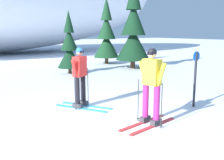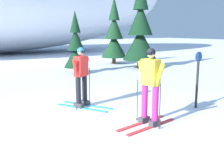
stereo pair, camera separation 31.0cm
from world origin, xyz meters
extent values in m
plane|color=white|center=(0.00, 0.00, 0.00)|extent=(120.00, 120.00, 0.00)
cube|color=#2893CC|center=(0.23, 1.26, 0.01)|extent=(0.94, 1.52, 0.03)
cube|color=#2893CC|center=(-0.05, 1.09, 0.01)|extent=(0.94, 1.52, 0.03)
cube|color=#38383D|center=(0.18, 1.34, 0.09)|extent=(0.26, 0.31, 0.12)
cube|color=#38383D|center=(-0.10, 1.18, 0.09)|extent=(0.26, 0.31, 0.12)
cylinder|color=black|center=(0.18, 1.34, 0.54)|extent=(0.15, 0.15, 0.78)
cylinder|color=black|center=(-0.10, 1.18, 0.54)|extent=(0.15, 0.15, 0.78)
cube|color=red|center=(0.04, 1.26, 1.22)|extent=(0.48, 0.42, 0.58)
cylinder|color=red|center=(0.26, 1.39, 1.16)|extent=(0.29, 0.22, 0.58)
cylinder|color=red|center=(-0.18, 1.13, 1.16)|extent=(0.29, 0.22, 0.58)
sphere|color=tan|center=(0.04, 1.26, 1.63)|extent=(0.19, 0.19, 0.19)
sphere|color=#2366B2|center=(0.04, 1.26, 1.66)|extent=(0.21, 0.21, 0.21)
cube|color=black|center=(0.08, 1.19, 1.64)|extent=(0.15, 0.11, 0.07)
cylinder|color=#2D2D33|center=(0.37, 1.38, 0.56)|extent=(0.02, 0.02, 1.13)
cylinder|color=#2D2D33|center=(0.37, 1.38, 0.06)|extent=(0.07, 0.07, 0.01)
cylinder|color=#2D2D33|center=(-0.22, 1.03, 0.56)|extent=(0.02, 0.02, 1.13)
cylinder|color=#2D2D33|center=(-0.22, 1.03, 0.06)|extent=(0.07, 0.07, 0.01)
cube|color=red|center=(0.70, -1.16, 0.01)|extent=(1.61, 0.37, 0.03)
cube|color=red|center=(0.64, -0.83, 0.01)|extent=(1.61, 0.37, 0.03)
cube|color=#38383D|center=(0.80, -1.14, 0.09)|extent=(0.30, 0.19, 0.12)
cube|color=#38383D|center=(0.74, -0.82, 0.09)|extent=(0.30, 0.19, 0.12)
cylinder|color=#B7237A|center=(0.80, -1.14, 0.56)|extent=(0.15, 0.15, 0.82)
cylinder|color=#B7237A|center=(0.74, -0.82, 0.56)|extent=(0.15, 0.15, 0.82)
cube|color=yellow|center=(0.77, -0.98, 1.27)|extent=(0.31, 0.45, 0.61)
cylinder|color=yellow|center=(0.81, -1.23, 1.23)|extent=(0.14, 0.29, 0.58)
cylinder|color=yellow|center=(0.72, -0.73, 1.23)|extent=(0.14, 0.29, 0.58)
sphere|color=beige|center=(0.77, -0.98, 1.70)|extent=(0.19, 0.19, 0.19)
sphere|color=black|center=(0.77, -0.98, 1.73)|extent=(0.21, 0.21, 0.21)
cube|color=black|center=(0.69, -0.99, 1.71)|extent=(0.06, 0.15, 0.07)
cylinder|color=#2D2D33|center=(0.77, -1.33, 0.53)|extent=(0.02, 0.02, 1.06)
cylinder|color=#2D2D33|center=(0.77, -1.33, 0.06)|extent=(0.07, 0.07, 0.01)
cylinder|color=#2D2D33|center=(0.65, -0.65, 0.53)|extent=(0.02, 0.02, 1.06)
cylinder|color=#2D2D33|center=(0.65, -0.65, 0.06)|extent=(0.07, 0.07, 0.01)
cylinder|color=#47301E|center=(2.51, 7.13, 0.22)|extent=(0.18, 0.18, 0.44)
cone|color=black|center=(2.51, 7.13, 0.89)|extent=(1.26, 1.26, 1.13)
cone|color=black|center=(2.51, 7.13, 1.80)|extent=(0.91, 0.91, 1.13)
cone|color=black|center=(2.51, 7.13, 2.70)|extent=(0.55, 0.55, 1.13)
cylinder|color=#47301E|center=(6.44, 9.59, 0.30)|extent=(0.24, 0.24, 0.61)
cone|color=#14381E|center=(6.44, 9.59, 1.23)|extent=(1.73, 1.73, 1.55)
cone|color=#14381E|center=(6.44, 9.59, 2.47)|extent=(1.25, 1.25, 1.55)
cone|color=#14381E|center=(6.44, 9.59, 3.71)|extent=(0.76, 0.76, 1.55)
cylinder|color=#47301E|center=(6.49, 6.78, 0.36)|extent=(0.28, 0.28, 0.71)
cone|color=black|center=(6.49, 6.78, 1.44)|extent=(2.03, 2.03, 1.82)
cone|color=black|center=(6.49, 6.78, 2.90)|extent=(1.46, 1.46, 1.82)
cylinder|color=black|center=(2.84, -0.61, 0.81)|extent=(0.07, 0.07, 1.63)
cylinder|color=blue|center=(2.84, -0.61, 1.51)|extent=(0.28, 0.02, 0.28)
camera|label=1|loc=(-3.43, -5.45, 2.22)|focal=42.10mm
camera|label=2|loc=(-3.17, -5.62, 2.22)|focal=42.10mm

